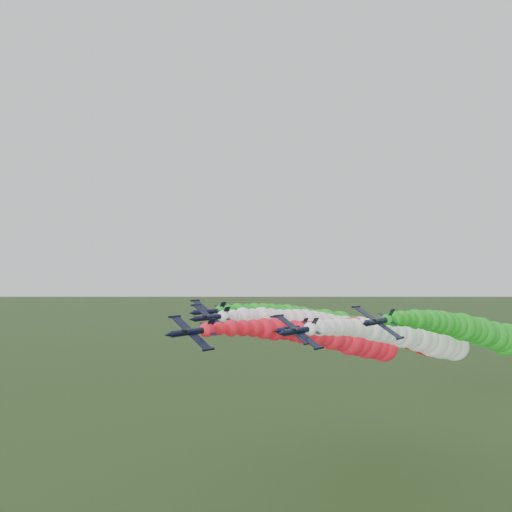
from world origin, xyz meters
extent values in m
cylinder|color=black|center=(-7.25, -10.54, 40.86)|extent=(1.52, 9.08, 1.52)
cone|color=black|center=(-7.25, -15.88, 40.86)|extent=(1.38, 1.82, 1.38)
cone|color=black|center=(-7.25, -5.59, 40.86)|extent=(1.38, 0.91, 1.38)
ellipsoid|color=black|center=(-7.05, -12.55, 41.20)|extent=(1.02, 1.90, 0.94)
cube|color=black|center=(-7.33, -10.74, 40.73)|extent=(8.39, 1.92, 5.05)
cylinder|color=black|center=(-11.49, -10.74, 43.20)|extent=(0.61, 2.62, 0.61)
cylinder|color=black|center=(-3.17, -10.74, 38.25)|extent=(0.61, 2.62, 0.61)
cube|color=black|center=(-6.66, -6.70, 41.85)|extent=(1.31, 1.51, 2.07)
cube|color=black|center=(-7.18, -6.70, 40.99)|extent=(3.35, 1.11, 2.04)
sphere|color=red|center=(-7.25, -7.01, 40.86)|extent=(2.67, 2.67, 2.67)
sphere|color=red|center=(-7.23, -3.87, 40.77)|extent=(2.46, 2.46, 2.46)
sphere|color=red|center=(-7.16, -0.74, 40.59)|extent=(3.14, 3.14, 3.14)
sphere|color=red|center=(-7.05, 2.40, 40.35)|extent=(3.18, 3.18, 3.18)
sphere|color=red|center=(-6.90, 5.53, 40.05)|extent=(3.49, 3.49, 3.49)
sphere|color=red|center=(-6.70, 8.66, 39.70)|extent=(4.25, 4.25, 4.25)
sphere|color=red|center=(-6.45, 11.80, 39.31)|extent=(4.64, 4.64, 4.64)
sphere|color=red|center=(-6.16, 14.93, 38.88)|extent=(4.15, 4.15, 4.15)
sphere|color=red|center=(-5.82, 18.06, 38.41)|extent=(4.64, 4.64, 4.64)
sphere|color=red|center=(-5.45, 21.20, 37.90)|extent=(5.21, 5.21, 5.21)
sphere|color=red|center=(-5.02, 24.33, 37.36)|extent=(5.60, 5.60, 5.60)
sphere|color=red|center=(-4.55, 27.46, 36.78)|extent=(5.25, 5.25, 5.25)
sphere|color=red|center=(-4.04, 30.60, 36.18)|extent=(6.26, 6.26, 6.26)
sphere|color=red|center=(-3.48, 33.73, 35.54)|extent=(6.15, 6.15, 6.15)
sphere|color=red|center=(-2.88, 36.87, 34.87)|extent=(7.44, 7.44, 7.44)
sphere|color=red|center=(-2.23, 40.00, 34.17)|extent=(7.11, 7.11, 7.11)
sphere|color=red|center=(-1.54, 43.13, 33.44)|extent=(7.59, 7.59, 7.59)
sphere|color=red|center=(-0.80, 46.27, 32.68)|extent=(7.10, 7.10, 7.10)
sphere|color=red|center=(-0.02, 49.40, 31.90)|extent=(7.44, 7.44, 7.44)
cylinder|color=black|center=(-15.98, 3.10, 41.81)|extent=(1.52, 9.08, 1.52)
cone|color=black|center=(-15.98, -2.25, 41.81)|extent=(1.38, 1.82, 1.38)
cone|color=black|center=(-15.98, 8.04, 41.81)|extent=(1.38, 0.91, 1.38)
ellipsoid|color=black|center=(-15.77, 1.08, 42.16)|extent=(1.02, 1.90, 0.94)
cube|color=black|center=(-16.06, 2.89, 41.68)|extent=(8.39, 1.92, 5.05)
cylinder|color=black|center=(-20.22, 2.89, 44.15)|extent=(0.61, 2.62, 0.61)
cylinder|color=black|center=(-11.89, 2.89, 39.21)|extent=(0.61, 2.62, 0.61)
cube|color=black|center=(-15.39, 6.93, 42.81)|extent=(1.31, 1.51, 2.07)
cube|color=black|center=(-15.90, 6.93, 41.94)|extent=(3.35, 1.11, 2.04)
sphere|color=white|center=(-15.98, 6.63, 41.81)|extent=(2.40, 2.40, 2.40)
sphere|color=white|center=(-15.96, 9.76, 41.72)|extent=(2.53, 2.53, 2.53)
sphere|color=white|center=(-15.89, 12.89, 41.54)|extent=(3.49, 3.49, 3.49)
sphere|color=white|center=(-15.78, 16.03, 41.30)|extent=(3.13, 3.13, 3.13)
sphere|color=white|center=(-15.62, 19.16, 41.00)|extent=(4.05, 4.05, 4.05)
sphere|color=white|center=(-15.42, 22.29, 40.66)|extent=(3.85, 3.85, 3.85)
sphere|color=white|center=(-15.18, 25.43, 40.26)|extent=(3.78, 3.78, 3.78)
sphere|color=white|center=(-14.89, 28.56, 39.83)|extent=(4.34, 4.34, 4.34)
sphere|color=white|center=(-14.55, 31.70, 39.36)|extent=(5.02, 5.02, 5.02)
sphere|color=white|center=(-14.17, 34.83, 38.85)|extent=(5.61, 5.61, 5.61)
sphere|color=white|center=(-13.75, 37.96, 38.31)|extent=(5.61, 5.61, 5.61)
sphere|color=white|center=(-13.28, 41.10, 37.74)|extent=(5.74, 5.74, 5.74)
sphere|color=white|center=(-12.76, 44.23, 37.13)|extent=(5.74, 5.74, 5.74)
sphere|color=white|center=(-12.21, 47.36, 36.49)|extent=(5.70, 5.70, 5.70)
sphere|color=white|center=(-11.60, 50.50, 35.82)|extent=(6.46, 6.46, 6.46)
sphere|color=white|center=(-10.96, 53.63, 35.12)|extent=(6.39, 6.39, 6.39)
sphere|color=white|center=(-10.26, 56.76, 34.39)|extent=(8.20, 8.20, 8.20)
sphere|color=white|center=(-9.53, 59.90, 33.64)|extent=(8.39, 8.39, 8.39)
sphere|color=white|center=(-8.75, 63.03, 32.85)|extent=(8.14, 8.14, 8.14)
cylinder|color=black|center=(6.40, 1.85, 40.91)|extent=(1.52, 9.08, 1.52)
cone|color=black|center=(6.40, -3.50, 40.91)|extent=(1.38, 1.82, 1.38)
cone|color=black|center=(6.40, 6.79, 40.91)|extent=(1.38, 0.91, 1.38)
ellipsoid|color=black|center=(6.60, -0.17, 41.26)|extent=(1.02, 1.90, 0.94)
cube|color=black|center=(6.32, 1.65, 40.78)|extent=(8.39, 1.92, 5.05)
cylinder|color=black|center=(2.16, 1.65, 43.25)|extent=(0.61, 2.62, 0.61)
cylinder|color=black|center=(10.48, 1.65, 38.31)|extent=(0.61, 2.62, 0.61)
cube|color=black|center=(6.99, 5.68, 41.91)|extent=(1.31, 1.51, 2.07)
cube|color=black|center=(6.47, 5.68, 41.04)|extent=(3.35, 1.11, 2.04)
sphere|color=white|center=(6.40, 5.38, 40.91)|extent=(2.42, 2.42, 2.42)
sphere|color=white|center=(6.42, 8.51, 40.82)|extent=(3.03, 3.03, 3.03)
sphere|color=white|center=(6.49, 11.65, 40.64)|extent=(3.22, 3.22, 3.22)
sphere|color=white|center=(6.60, 14.78, 40.40)|extent=(3.54, 3.54, 3.54)
sphere|color=white|center=(6.75, 17.92, 40.10)|extent=(3.43, 3.43, 3.43)
sphere|color=white|center=(6.96, 21.05, 39.76)|extent=(3.79, 3.79, 3.79)
sphere|color=white|center=(7.20, 24.18, 39.37)|extent=(3.83, 3.83, 3.83)
sphere|color=white|center=(7.49, 27.32, 38.93)|extent=(4.78, 4.78, 4.78)
sphere|color=white|center=(7.83, 30.45, 38.46)|extent=(5.11, 5.11, 5.11)
sphere|color=white|center=(8.21, 33.58, 37.96)|extent=(5.18, 5.18, 5.18)
sphere|color=white|center=(8.63, 36.72, 37.41)|extent=(5.54, 5.54, 5.54)
sphere|color=white|center=(9.10, 39.85, 36.84)|extent=(6.30, 6.30, 6.30)
sphere|color=white|center=(9.61, 42.98, 36.23)|extent=(5.94, 5.94, 5.94)
sphere|color=white|center=(10.17, 46.12, 35.59)|extent=(6.80, 6.80, 6.80)
sphere|color=white|center=(10.77, 49.25, 34.92)|extent=(6.80, 6.80, 6.80)
sphere|color=white|center=(11.42, 52.39, 34.22)|extent=(7.94, 7.94, 7.94)
sphere|color=white|center=(12.11, 55.52, 33.49)|extent=(8.01, 8.01, 8.01)
sphere|color=white|center=(12.85, 58.65, 32.74)|extent=(7.45, 7.45, 7.45)
sphere|color=white|center=(13.63, 61.79, 31.96)|extent=(7.39, 7.39, 7.39)
cylinder|color=black|center=(-24.46, 11.08, 42.07)|extent=(1.52, 9.08, 1.52)
cone|color=black|center=(-24.46, 5.73, 42.07)|extent=(1.38, 1.82, 1.38)
cone|color=black|center=(-24.46, 16.03, 42.07)|extent=(1.38, 0.91, 1.38)
ellipsoid|color=black|center=(-24.26, 9.06, 42.41)|extent=(1.02, 1.90, 0.94)
cube|color=black|center=(-24.54, 10.88, 41.94)|extent=(8.39, 1.92, 5.05)
cylinder|color=black|center=(-28.70, 10.88, 44.41)|extent=(0.61, 2.62, 0.61)
cylinder|color=black|center=(-20.37, 10.88, 39.47)|extent=(0.61, 2.62, 0.61)
cube|color=black|center=(-23.87, 14.92, 43.06)|extent=(1.31, 1.51, 2.07)
cube|color=black|center=(-24.38, 14.92, 42.20)|extent=(3.35, 1.11, 2.04)
sphere|color=green|center=(-24.46, 14.61, 42.07)|extent=(2.31, 2.31, 2.31)
sphere|color=green|center=(-24.44, 17.75, 41.98)|extent=(2.53, 2.53, 2.53)
sphere|color=green|center=(-24.37, 20.88, 41.80)|extent=(3.35, 3.35, 3.35)
sphere|color=green|center=(-24.26, 24.01, 41.56)|extent=(3.13, 3.13, 3.13)
sphere|color=green|center=(-24.10, 27.15, 41.26)|extent=(3.92, 3.92, 3.92)
sphere|color=green|center=(-23.90, 30.28, 40.91)|extent=(4.25, 4.25, 4.25)
sphere|color=green|center=(-23.66, 33.41, 40.52)|extent=(4.47, 4.47, 4.47)
sphere|color=green|center=(-23.37, 36.55, 40.09)|extent=(4.59, 4.59, 4.59)
sphere|color=green|center=(-23.03, 39.68, 39.62)|extent=(5.37, 5.37, 5.37)
sphere|color=green|center=(-22.65, 42.82, 39.11)|extent=(5.29, 5.29, 5.29)
sphere|color=green|center=(-22.23, 45.95, 38.57)|extent=(5.48, 5.48, 5.48)
sphere|color=green|center=(-21.76, 49.08, 37.99)|extent=(5.23, 5.23, 5.23)
sphere|color=green|center=(-21.25, 52.22, 37.39)|extent=(5.73, 5.73, 5.73)
sphere|color=green|center=(-20.69, 55.35, 36.75)|extent=(6.97, 6.97, 6.97)
sphere|color=green|center=(-20.09, 58.48, 36.08)|extent=(6.47, 6.47, 6.47)
sphere|color=green|center=(-19.44, 61.62, 35.38)|extent=(7.89, 7.89, 7.89)
sphere|color=green|center=(-18.75, 64.75, 34.65)|extent=(6.71, 6.71, 6.71)
sphere|color=green|center=(-18.01, 67.88, 33.90)|extent=(6.99, 6.99, 6.99)
sphere|color=green|center=(-17.23, 71.02, 33.11)|extent=(7.60, 7.60, 7.60)
cylinder|color=black|center=(16.41, 11.82, 42.39)|extent=(1.52, 9.08, 1.52)
cone|color=black|center=(16.41, 6.47, 42.39)|extent=(1.38, 1.82, 1.38)
cone|color=black|center=(16.41, 16.77, 42.39)|extent=(1.38, 0.91, 1.38)
ellipsoid|color=black|center=(16.62, 9.80, 42.74)|extent=(1.02, 1.90, 0.94)
cube|color=black|center=(16.33, 11.62, 42.26)|extent=(8.39, 1.92, 5.05)
cylinder|color=black|center=(12.17, 11.62, 44.73)|extent=(0.61, 2.62, 0.61)
cylinder|color=black|center=(20.50, 11.62, 39.79)|extent=(0.61, 2.62, 0.61)
cube|color=black|center=(17.00, 15.66, 43.39)|extent=(1.31, 1.51, 2.07)
cube|color=black|center=(16.49, 15.66, 42.52)|extent=(3.35, 1.11, 2.04)
sphere|color=green|center=(16.41, 15.35, 42.39)|extent=(2.03, 2.03, 2.03)
sphere|color=green|center=(16.43, 18.49, 42.30)|extent=(2.93, 2.93, 2.93)
sphere|color=green|center=(16.50, 21.62, 42.13)|extent=(3.10, 3.10, 3.10)
sphere|color=green|center=(16.61, 24.75, 41.88)|extent=(3.16, 3.16, 3.16)
sphere|color=green|center=(16.77, 27.89, 41.58)|extent=(3.97, 3.97, 3.97)
sphere|color=green|center=(16.97, 31.02, 41.24)|extent=(3.88, 3.88, 3.88)
sphere|color=green|center=(17.21, 34.15, 40.85)|extent=(4.50, 4.50, 4.50)
sphere|color=green|center=(17.50, 37.29, 40.42)|extent=(4.81, 4.81, 4.81)
sphere|color=green|center=(17.84, 40.42, 39.95)|extent=(5.25, 5.25, 5.25)
sphere|color=green|center=(18.22, 43.56, 39.44)|extent=(5.14, 5.14, 5.14)
sphere|color=green|center=(18.64, 46.69, 38.90)|extent=(5.51, 5.51, 5.51)
sphere|color=green|center=(19.11, 49.82, 38.32)|extent=(6.43, 6.43, 6.43)
sphere|color=green|center=(19.63, 52.96, 37.71)|extent=(6.16, 6.16, 6.16)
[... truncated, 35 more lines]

